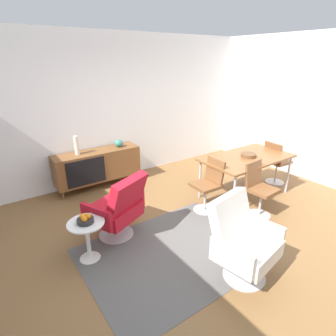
{
  "coord_description": "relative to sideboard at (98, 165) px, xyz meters",
  "views": [
    {
      "loc": [
        -2.21,
        -2.45,
        2.33
      ],
      "look_at": [
        -0.18,
        0.41,
        0.92
      ],
      "focal_mm": 29.44,
      "sensor_mm": 36.0,
      "label": 1
    }
  ],
  "objects": [
    {
      "name": "wall_right",
      "position": [
        3.69,
        -2.3,
        0.96
      ],
      "size": [
        0.12,
        5.6,
        2.8
      ],
      "primitive_type": "cube",
      "color": "white",
      "rests_on": "ground_plane"
    },
    {
      "name": "dining_chair_far_end",
      "position": [
        2.89,
        -1.86,
        0.03
      ],
      "size": [
        0.45,
        0.42,
        0.86
      ],
      "color": "brown",
      "rests_on": "ground_plane"
    },
    {
      "name": "dining_chair_front_left",
      "position": [
        1.65,
        -2.42,
        0.03
      ],
      "size": [
        0.43,
        0.45,
        0.86
      ],
      "color": "brown",
      "rests_on": "ground_plane"
    },
    {
      "name": "area_rug",
      "position": [
        -0.0,
        -2.44,
        -0.44
      ],
      "size": [
        2.2,
        1.7,
        0.01
      ],
      "primitive_type": "cube",
      "color": "#595654",
      "rests_on": "ground_plane"
    },
    {
      "name": "dining_table",
      "position": [
        2.0,
        -1.86,
        0.26
      ],
      "size": [
        1.6,
        0.9,
        0.74
      ],
      "color": "brown",
      "rests_on": "ground_plane"
    },
    {
      "name": "dining_chair_near_window",
      "position": [
        1.11,
        -1.87,
        0.03
      ],
      "size": [
        0.44,
        0.41,
        0.86
      ],
      "color": "brown",
      "rests_on": "ground_plane"
    },
    {
      "name": "wooden_bowl_on_table",
      "position": [
        2.01,
        -1.89,
        0.33
      ],
      "size": [
        0.26,
        0.26,
        0.06
      ],
      "primitive_type": "cylinder",
      "color": "brown",
      "rests_on": "dining_table"
    },
    {
      "name": "ground_plane",
      "position": [
        0.49,
        -2.3,
        -0.44
      ],
      "size": [
        8.32,
        8.32,
        0.0
      ],
      "primitive_type": "plane",
      "color": "brown"
    },
    {
      "name": "armchair_black_shell",
      "position": [
        0.41,
        -3.17,
        0.03
      ],
      "size": [
        0.8,
        0.75,
        0.95
      ],
      "color": "silver",
      "rests_on": "ground_plane"
    },
    {
      "name": "sideboard",
      "position": [
        0.0,
        0.0,
        0.0
      ],
      "size": [
        1.6,
        0.45,
        0.72
      ],
      "color": "brown",
      "rests_on": "ground_plane"
    },
    {
      "name": "lounge_chair_red",
      "position": [
        -0.39,
        -1.71,
        0.03
      ],
      "size": [
        0.86,
        0.84,
        0.95
      ],
      "color": "red",
      "rests_on": "ground_plane"
    },
    {
      "name": "side_table_round",
      "position": [
        -0.91,
        -1.91,
        -0.12
      ],
      "size": [
        0.44,
        0.44,
        0.52
      ],
      "color": "white",
      "rests_on": "ground_plane"
    },
    {
      "name": "fruit_bowl",
      "position": [
        -0.91,
        -1.91,
        0.12
      ],
      "size": [
        0.2,
        0.2,
        0.11
      ],
      "color": "#262628",
      "rests_on": "side_table_round"
    },
    {
      "name": "wall_back",
      "position": [
        0.49,
        0.3,
        0.96
      ],
      "size": [
        6.8,
        0.12,
        2.8
      ],
      "primitive_type": "cube",
      "color": "white",
      "rests_on": "ground_plane"
    },
    {
      "name": "vase_cobalt",
      "position": [
        -0.34,
        0.0,
        0.45
      ],
      "size": [
        0.08,
        0.08,
        0.34
      ],
      "color": "beige",
      "rests_on": "sideboard"
    },
    {
      "name": "vase_sculptural_dark",
      "position": [
        0.47,
        0.0,
        0.35
      ],
      "size": [
        0.16,
        0.16,
        0.14
      ],
      "color": "#337266",
      "rests_on": "sideboard"
    }
  ]
}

